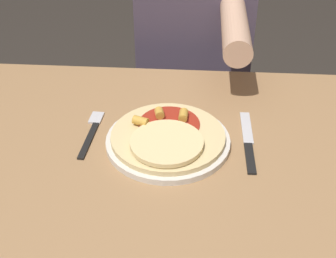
{
  "coord_description": "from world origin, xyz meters",
  "views": [
    {
      "loc": [
        0.07,
        -0.76,
        1.39
      ],
      "look_at": [
        0.02,
        0.05,
        0.81
      ],
      "focal_mm": 50.0,
      "sensor_mm": 36.0,
      "label": 1
    }
  ],
  "objects_px": {
    "dining_table": "(159,202)",
    "plate": "(168,141)",
    "pizza": "(168,136)",
    "person_diner": "(194,48)",
    "knife": "(248,142)",
    "fork": "(92,131)"
  },
  "relations": [
    {
      "from": "dining_table",
      "to": "pizza",
      "type": "xyz_separation_m",
      "value": [
        0.02,
        0.04,
        0.16
      ]
    },
    {
      "from": "knife",
      "to": "plate",
      "type": "bearing_deg",
      "value": -175.07
    },
    {
      "from": "plate",
      "to": "knife",
      "type": "height_order",
      "value": "plate"
    },
    {
      "from": "dining_table",
      "to": "pizza",
      "type": "bearing_deg",
      "value": 68.94
    },
    {
      "from": "pizza",
      "to": "person_diner",
      "type": "distance_m",
      "value": 0.58
    },
    {
      "from": "dining_table",
      "to": "fork",
      "type": "xyz_separation_m",
      "value": [
        -0.16,
        0.08,
        0.13
      ]
    },
    {
      "from": "dining_table",
      "to": "plate",
      "type": "distance_m",
      "value": 0.15
    },
    {
      "from": "dining_table",
      "to": "pizza",
      "type": "relative_size",
      "value": 4.25
    },
    {
      "from": "person_diner",
      "to": "dining_table",
      "type": "bearing_deg",
      "value": -95.82
    },
    {
      "from": "dining_table",
      "to": "knife",
      "type": "bearing_deg",
      "value": 18.22
    },
    {
      "from": "plate",
      "to": "fork",
      "type": "distance_m",
      "value": 0.18
    },
    {
      "from": "pizza",
      "to": "person_diner",
      "type": "height_order",
      "value": "person_diner"
    },
    {
      "from": "pizza",
      "to": "fork",
      "type": "bearing_deg",
      "value": 167.71
    },
    {
      "from": "dining_table",
      "to": "fork",
      "type": "distance_m",
      "value": 0.22
    },
    {
      "from": "fork",
      "to": "pizza",
      "type": "bearing_deg",
      "value": -12.29
    },
    {
      "from": "plate",
      "to": "person_diner",
      "type": "bearing_deg",
      "value": 85.39
    },
    {
      "from": "dining_table",
      "to": "pizza",
      "type": "height_order",
      "value": "pizza"
    },
    {
      "from": "fork",
      "to": "person_diner",
      "type": "bearing_deg",
      "value": 67.64
    },
    {
      "from": "dining_table",
      "to": "plate",
      "type": "relative_size",
      "value": 3.9
    },
    {
      "from": "pizza",
      "to": "person_diner",
      "type": "xyz_separation_m",
      "value": [
        0.05,
        0.58,
        -0.07
      ]
    },
    {
      "from": "dining_table",
      "to": "plate",
      "type": "bearing_deg",
      "value": 70.42
    },
    {
      "from": "dining_table",
      "to": "knife",
      "type": "xyz_separation_m",
      "value": [
        0.19,
        0.06,
        0.13
      ]
    }
  ]
}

